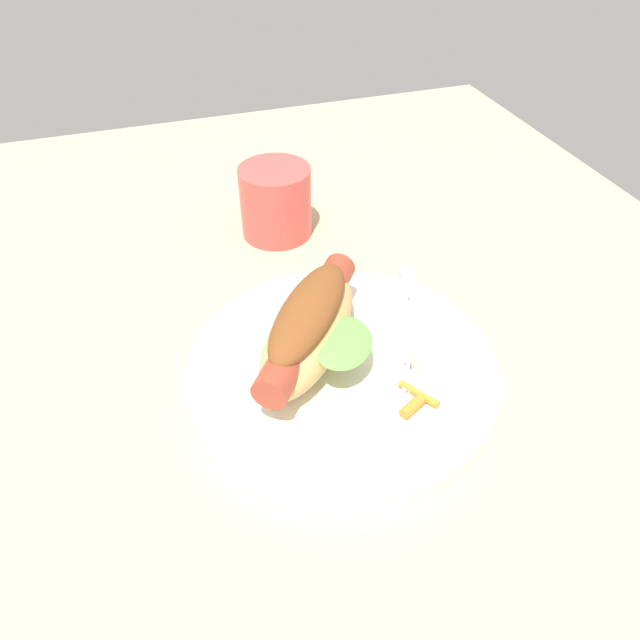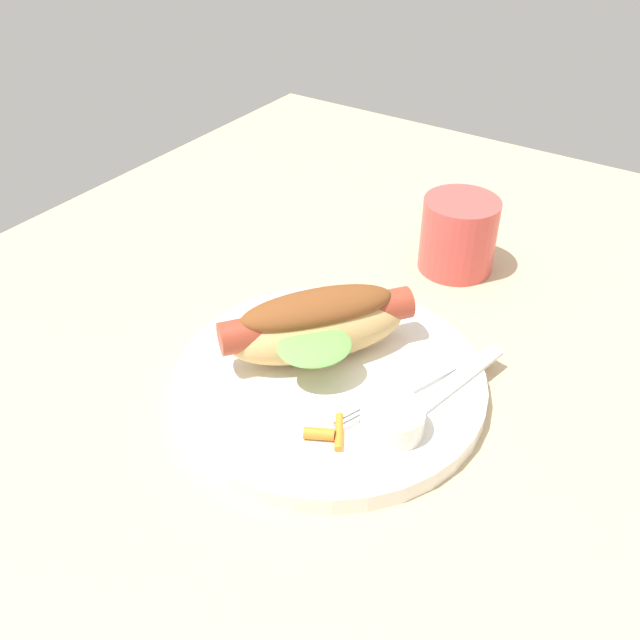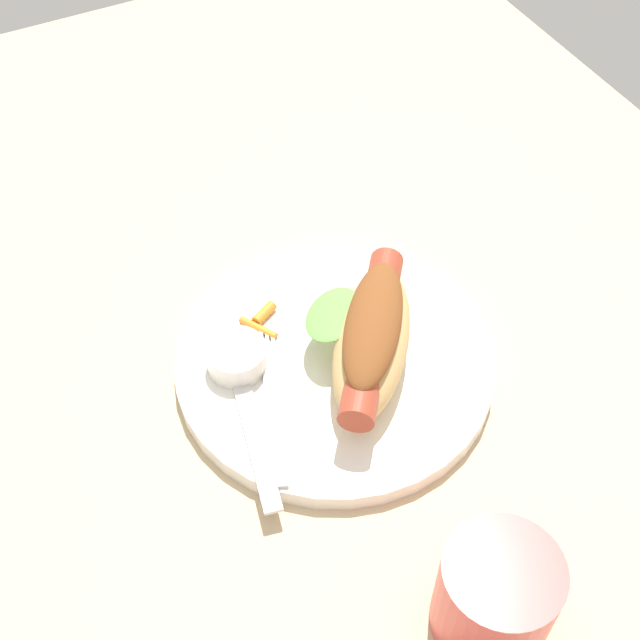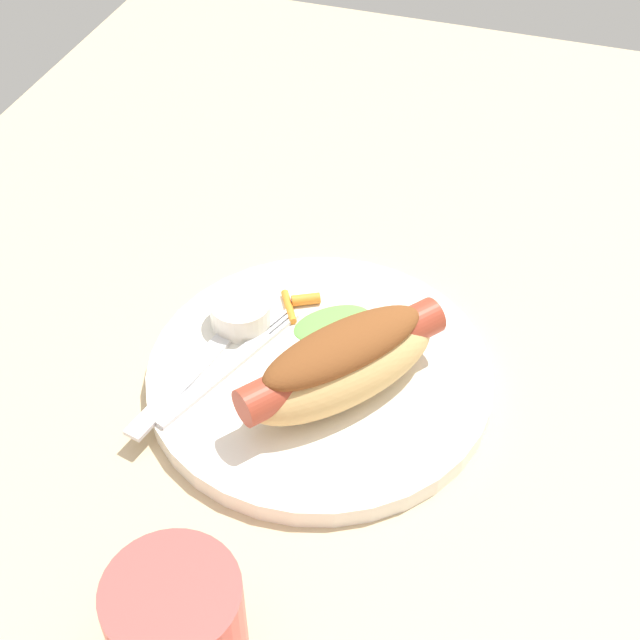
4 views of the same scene
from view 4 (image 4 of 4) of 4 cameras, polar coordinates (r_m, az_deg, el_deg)
ground_plane at (r=71.65cm, az=0.86°, el=-3.45°), size 120.00×90.00×1.80cm
plate at (r=69.30cm, az=-0.02°, el=-3.47°), size 25.98×25.98×1.60cm
hot_dog at (r=64.77cm, az=1.42°, el=-2.61°), size 15.62×13.92×6.09cm
sauce_ramekin at (r=71.68cm, az=-4.96°, el=0.47°), size 4.82×4.82×2.22cm
fork at (r=68.83cm, az=-5.85°, el=-2.98°), size 14.30×6.40×0.40cm
knife at (r=69.20cm, az=-7.65°, el=-2.89°), size 15.58×4.69×0.36cm
carrot_garnish at (r=73.33cm, az=-1.33°, el=1.10°), size 3.72×3.47×0.91cm
drinking_cup at (r=54.57cm, az=-8.86°, el=-18.33°), size 7.76×7.76×7.78cm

